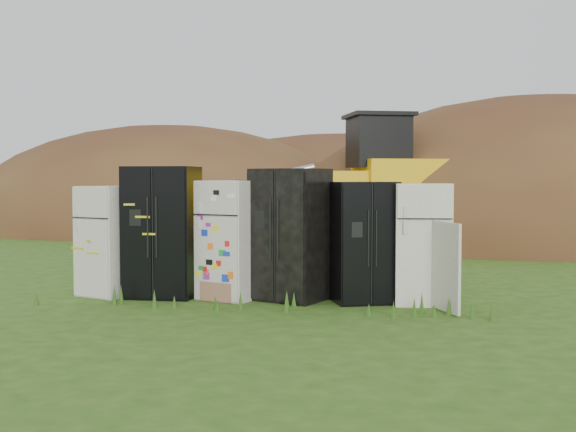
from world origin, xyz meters
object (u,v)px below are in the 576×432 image
fridge_sticker (230,240)px  wheel_loader (345,182)px  fridge_black_right (364,242)px  fridge_open_door (422,244)px  fridge_dark_mid (290,234)px  fridge_black_side (162,232)px  fridge_leftmost (109,241)px

fridge_sticker → wheel_loader: wheel_loader is taller
fridge_black_right → fridge_open_door: 0.83m
fridge_dark_mid → fridge_open_door: size_ratio=1.13×
fridge_black_side → fridge_sticker: (1.07, -0.04, -0.11)m
fridge_sticker → fridge_black_right: 2.01m
fridge_leftmost → fridge_black_side: bearing=23.1°
fridge_dark_mid → wheel_loader: size_ratio=0.28×
fridge_leftmost → wheel_loader: (3.11, 7.44, 0.87)m
fridge_black_side → fridge_black_right: bearing=0.1°
fridge_sticker → fridge_dark_mid: 0.91m
fridge_leftmost → wheel_loader: bearing=89.5°
fridge_leftmost → fridge_dark_mid: 2.85m
fridge_leftmost → fridge_black_side: fridge_black_side is taller
fridge_dark_mid → fridge_open_door: 1.93m
fridge_black_side → fridge_sticker: fridge_black_side is taller
fridge_leftmost → fridge_black_right: size_ratio=0.96×
fridge_leftmost → wheel_loader: wheel_loader is taller
fridge_sticker → fridge_black_right: bearing=20.5°
fridge_dark_mid → wheel_loader: 7.46m
fridge_black_right → fridge_black_side: bearing=160.0°
fridge_dark_mid → fridge_black_right: fridge_dark_mid is taller
fridge_black_side → fridge_dark_mid: bearing=0.9°
fridge_black_side → fridge_open_door: 3.92m
fridge_leftmost → fridge_black_right: 3.94m
fridge_leftmost → fridge_open_door: bearing=22.0°
fridge_black_side → fridge_dark_mid: size_ratio=1.02×
fridge_dark_mid → wheel_loader: bearing=111.0°
fridge_dark_mid → fridge_sticker: bearing=-154.0°
fridge_leftmost → fridge_open_door: fridge_open_door is taller
fridge_black_right → fridge_dark_mid: bearing=158.5°
fridge_leftmost → fridge_black_side: 0.87m
fridge_sticker → fridge_open_door: (2.84, 0.01, -0.02)m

